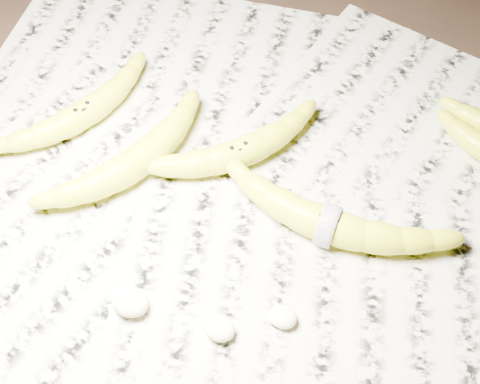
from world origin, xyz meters
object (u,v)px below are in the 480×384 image
at_px(banana_center, 238,152).
at_px(banana_taped, 328,224).
at_px(banana_left_a, 82,113).
at_px(banana_left_b, 135,161).

height_order(banana_center, banana_taped, banana_taped).
bearing_deg(banana_taped, banana_left_a, 173.36).
bearing_deg(banana_left_a, banana_left_b, -88.60).
xyz_separation_m(banana_left_b, banana_taped, (0.24, 0.01, -0.00)).
relative_size(banana_left_b, banana_taped, 0.87).
distance_m(banana_left_a, banana_left_b, 0.11).
bearing_deg(banana_left_b, banana_left_a, 90.50).
relative_size(banana_center, banana_taped, 0.84).
bearing_deg(banana_left_b, banana_taped, -64.63).
bearing_deg(banana_center, banana_left_b, 162.77).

